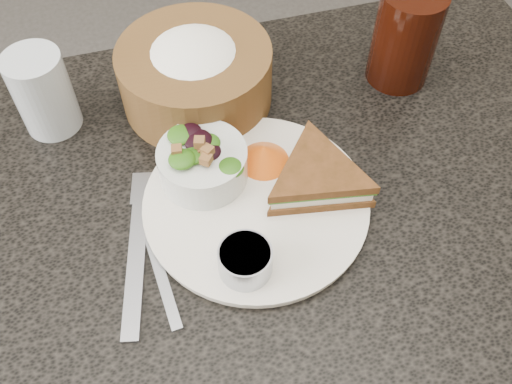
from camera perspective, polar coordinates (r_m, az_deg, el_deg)
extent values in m
cube|color=black|center=(1.02, 0.49, -13.82)|extent=(1.00, 0.70, 0.75)
cylinder|color=silver|center=(0.69, 0.00, -1.18)|extent=(0.27, 0.27, 0.01)
cylinder|color=#A0A6B1|center=(0.62, -1.09, -6.88)|extent=(0.07, 0.07, 0.04)
cone|color=#E65C13|center=(0.71, 0.80, 3.82)|extent=(0.09, 0.09, 0.03)
cube|color=gray|center=(0.67, -11.87, -6.55)|extent=(0.06, 0.20, 0.01)
cube|color=gray|center=(0.67, -10.06, -6.34)|extent=(0.03, 0.19, 0.00)
cylinder|color=#B4BFC9|center=(0.79, -20.52, 9.31)|extent=(0.10, 0.10, 0.11)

